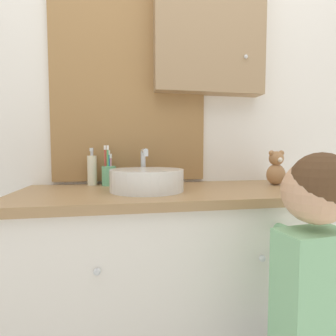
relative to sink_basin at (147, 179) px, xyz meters
name	(u,v)px	position (x,y,z in m)	size (l,w,h in m)	color
wall_back	(162,92)	(0.12, 0.31, 0.44)	(3.20, 0.18, 2.50)	silver
vanity_counter	(170,276)	(0.10, 0.01, -0.45)	(1.32, 0.56, 0.80)	silver
sink_basin	(147,179)	(0.00, 0.00, 0.00)	(0.32, 0.37, 0.18)	silver
toothbrush_holder	(109,175)	(-0.17, 0.20, 0.00)	(0.07, 0.07, 0.20)	#66B27F
soap_dispenser	(92,170)	(-0.25, 0.23, 0.03)	(0.05, 0.05, 0.19)	beige
child_figure	(312,280)	(0.43, -0.48, -0.25)	(0.22, 0.48, 0.97)	slate
teddy_bear	(276,169)	(0.66, 0.07, 0.03)	(0.10, 0.08, 0.17)	#9E7047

